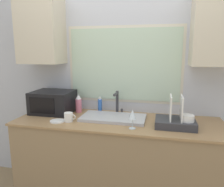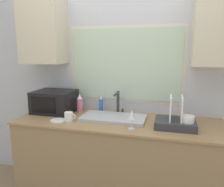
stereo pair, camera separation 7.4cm
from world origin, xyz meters
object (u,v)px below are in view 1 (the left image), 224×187
(faucet, at_px, (117,101))
(wine_glass, at_px, (132,115))
(mug_near_sink, at_px, (69,117))
(microwave, at_px, (53,102))
(spray_bottle, at_px, (79,104))
(soap_bottle, at_px, (100,105))
(dish_rack, at_px, (176,120))

(faucet, distance_m, wine_glass, 0.47)
(faucet, bearing_deg, mug_near_sink, -139.68)
(microwave, bearing_deg, wine_glass, -19.01)
(spray_bottle, bearing_deg, mug_near_sink, -85.45)
(microwave, distance_m, spray_bottle, 0.29)
(soap_bottle, bearing_deg, faucet, -11.03)
(dish_rack, xyz_separation_m, soap_bottle, (-0.82, 0.31, 0.02))
(microwave, relative_size, mug_near_sink, 3.71)
(spray_bottle, xyz_separation_m, soap_bottle, (0.24, 0.06, -0.02))
(microwave, xyz_separation_m, spray_bottle, (0.28, 0.07, -0.02))
(spray_bottle, xyz_separation_m, wine_glass, (0.67, -0.40, 0.03))
(microwave, bearing_deg, mug_near_sink, -41.27)
(microwave, distance_m, mug_near_sink, 0.41)
(wine_glass, bearing_deg, spray_bottle, 149.30)
(dish_rack, relative_size, soap_bottle, 2.04)
(dish_rack, distance_m, spray_bottle, 1.09)
(spray_bottle, relative_size, wine_glass, 1.16)
(soap_bottle, distance_m, mug_near_sink, 0.45)
(dish_rack, height_order, spray_bottle, dish_rack)
(wine_glass, bearing_deg, microwave, 160.99)
(mug_near_sink, bearing_deg, soap_bottle, 62.02)
(soap_bottle, bearing_deg, wine_glass, -46.39)
(dish_rack, xyz_separation_m, spray_bottle, (-1.06, 0.26, 0.04))
(microwave, relative_size, soap_bottle, 2.48)
(dish_rack, xyz_separation_m, mug_near_sink, (-1.03, -0.08, -0.01))
(dish_rack, bearing_deg, spray_bottle, 166.45)
(faucet, distance_m, mug_near_sink, 0.56)
(soap_bottle, distance_m, wine_glass, 0.63)
(dish_rack, relative_size, spray_bottle, 1.74)
(microwave, distance_m, dish_rack, 1.35)
(soap_bottle, height_order, mug_near_sink, soap_bottle)
(mug_near_sink, xyz_separation_m, wine_glass, (0.64, -0.06, 0.08))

